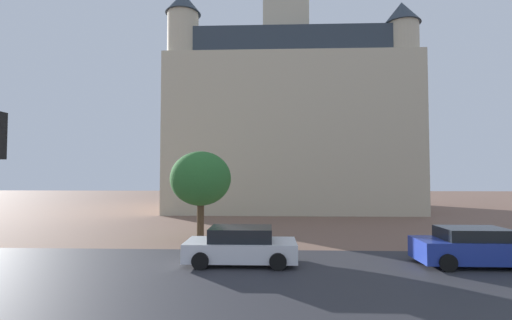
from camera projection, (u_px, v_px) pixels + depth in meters
name	position (u px, v px, depth m)	size (l,w,h in m)	color
ground_plane	(254.00, 267.00, 13.23)	(120.00, 120.00, 0.00)	brown
street_asphalt_strip	(252.00, 278.00, 11.76)	(120.00, 8.78, 0.00)	#2D2D33
landmark_building	(287.00, 122.00, 36.86)	(22.87, 15.67, 33.71)	beige
car_white	(241.00, 246.00, 13.73)	(4.35, 2.11, 1.43)	silver
car_blue	(473.00, 247.00, 13.40)	(4.31, 1.98, 1.46)	#23389E
tree_curb_far	(201.00, 179.00, 18.52)	(3.23, 3.23, 4.76)	#4C3823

